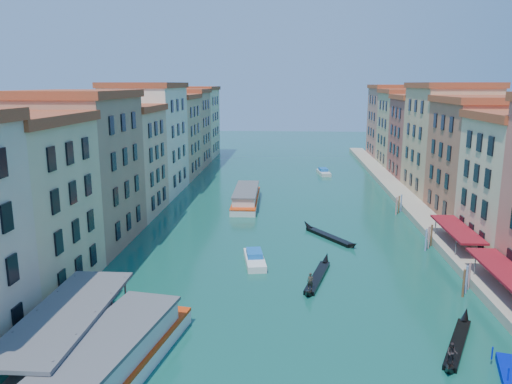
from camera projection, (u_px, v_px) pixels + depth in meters
The scene contains 13 objects.
left_bank_palazzos at pixel (138, 147), 89.17m from camera, with size 12.80×128.40×21.00m.
right_bank_palazzos at pixel (457, 149), 85.85m from camera, with size 12.80×128.40×21.00m.
quay at pixel (407, 201), 88.34m from camera, with size 4.00×140.00×1.00m, color #ACA48A.
vaporetto_stop at pixel (68, 337), 38.93m from camera, with size 5.40×16.40×3.65m.
mooring_poles_right at pixel (457, 271), 53.07m from camera, with size 1.44×54.24×3.20m.
mooring_poles_left at pixel (37, 338), 39.12m from camera, with size 0.24×8.24×3.20m.
vaporetto_near at pixel (98, 372), 34.17m from camera, with size 8.75×22.73×3.30m.
vaporetto_far at pixel (246, 197), 87.92m from camera, with size 4.53×18.40×2.73m.
gondola_fore at pixel (318, 276), 54.07m from camera, with size 3.85×11.80×2.39m.
gondola_right at pixel (457, 342), 40.13m from camera, with size 5.63×10.64×2.27m.
gondola_far at pixel (328, 235), 68.62m from camera, with size 7.46×10.58×1.72m.
motorboat_mid at pixel (255, 258), 58.99m from camera, with size 3.21×7.05×1.41m.
motorboat_far at pixel (324, 172), 116.40m from camera, with size 3.12×7.13×1.43m.
Camera 1 is at (1.00, -22.57, 20.82)m, focal length 35.00 mm.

